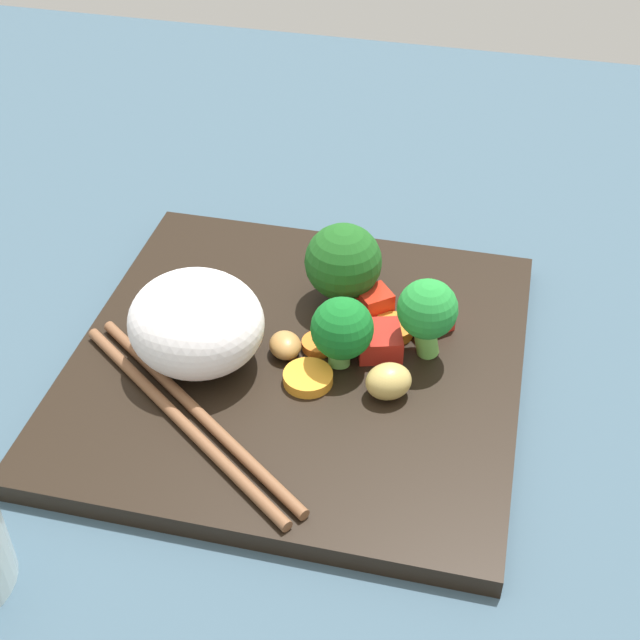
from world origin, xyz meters
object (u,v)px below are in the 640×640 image
Objects in this scene: square_plate at (298,363)px; carrot_slice_2 at (308,378)px; broccoli_floret_0 at (427,312)px; chopstick_pair at (188,415)px; rice_mound at (196,323)px.

square_plate is 9.11× the size of carrot_slice_2.
square_plate is at bearing -165.70° from broccoli_floret_0.
chopstick_pair reaches higher than square_plate.
square_plate is at bearing 91.22° from chopstick_pair.
square_plate is 2.78cm from carrot_slice_2.
broccoli_floret_0 is (14.01, 3.83, 0.53)cm from rice_mound.
chopstick_pair is (-12.95, -9.08, -3.24)cm from broccoli_floret_0.
carrot_slice_2 is 7.89cm from chopstick_pair.
carrot_slice_2 is at bearing -3.42° from rice_mound.
chopstick_pair is at bearing -142.45° from carrot_slice_2.
carrot_slice_2 is at bearing -60.58° from square_plate.
square_plate is 8.71cm from chopstick_pair.
rice_mound is at bearing -163.39° from square_plate.
broccoli_floret_0 is 1.86× the size of carrot_slice_2.
rice_mound reaches higher than square_plate.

